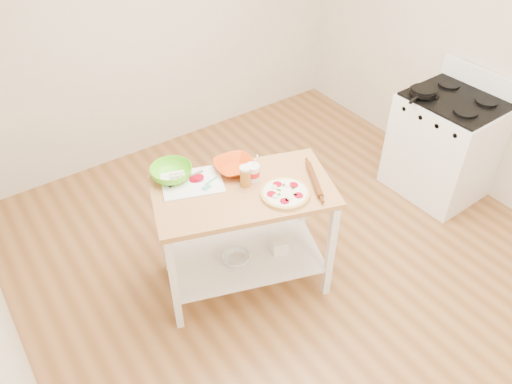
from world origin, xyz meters
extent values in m
cube|color=#986638|center=(0.00, 0.00, -0.01)|extent=(4.00, 4.50, 0.02)
cube|color=beige|center=(0.00, 2.26, 1.35)|extent=(4.00, 0.02, 2.70)
cube|color=beige|center=(2.01, 0.00, 1.35)|extent=(0.02, 4.50, 2.70)
cube|color=#B8824B|center=(-0.42, 0.18, 0.88)|extent=(1.33, 1.00, 0.04)
cube|color=white|center=(-0.42, 0.18, 0.25)|extent=(1.24, 0.92, 0.02)
cube|color=white|center=(-1.03, 0.09, 0.43)|extent=(0.06, 0.06, 0.86)
cube|color=white|center=(-0.85, 0.62, 0.43)|extent=(0.06, 0.06, 0.86)
cube|color=white|center=(0.01, -0.26, 0.43)|extent=(0.06, 0.06, 0.86)
cube|color=white|center=(0.19, 0.26, 0.43)|extent=(0.06, 0.06, 0.86)
cube|color=white|center=(1.66, 0.11, 0.46)|extent=(0.69, 0.80, 0.92)
cube|color=black|center=(1.66, 0.11, 0.93)|extent=(0.65, 0.76, 0.02)
cube|color=white|center=(1.97, 0.12, 1.02)|extent=(0.06, 0.77, 0.18)
cylinder|color=black|center=(1.47, 0.32, 0.98)|extent=(0.23, 0.23, 0.03)
cube|color=black|center=(1.30, 0.27, 0.98)|extent=(0.14, 0.06, 0.02)
cylinder|color=#E3BB61|center=(-0.23, -0.02, 0.91)|extent=(0.32, 0.32, 0.02)
cylinder|color=#E3BB61|center=(-0.23, -0.02, 0.92)|extent=(0.32, 0.32, 0.01)
cylinder|color=white|center=(-0.23, -0.02, 0.92)|extent=(0.28, 0.28, 0.01)
cylinder|color=#9C0014|center=(-0.15, 0.00, 0.93)|extent=(0.06, 0.06, 0.01)
cylinder|color=#9C0014|center=(-0.23, 0.07, 0.93)|extent=(0.06, 0.06, 0.01)
cylinder|color=#9C0014|center=(-0.32, 0.01, 0.93)|extent=(0.06, 0.06, 0.01)
cylinder|color=#9C0014|center=(-0.29, -0.10, 0.93)|extent=(0.06, 0.06, 0.01)
cylinder|color=#9C0014|center=(-0.19, -0.10, 0.93)|extent=(0.06, 0.06, 0.01)
sphere|color=white|center=(-0.19, 0.02, 0.93)|extent=(0.04, 0.04, 0.04)
sphere|color=white|center=(-0.26, 0.05, 0.93)|extent=(0.04, 0.04, 0.04)
sphere|color=white|center=(-0.32, -0.03, 0.93)|extent=(0.04, 0.04, 0.04)
sphere|color=white|center=(-0.25, -0.09, 0.93)|extent=(0.04, 0.04, 0.04)
plane|color=#195517|center=(-0.17, -0.02, 0.93)|extent=(0.03, 0.03, 0.00)
plane|color=#195517|center=(-0.20, 0.04, 0.93)|extent=(0.04, 0.04, 0.00)
plane|color=#195517|center=(-0.26, 0.01, 0.93)|extent=(0.04, 0.04, 0.00)
plane|color=#195517|center=(-0.29, -0.02, 0.93)|extent=(0.03, 0.03, 0.00)
plane|color=#195517|center=(-0.28, -0.10, 0.93)|extent=(0.04, 0.04, 0.00)
plane|color=#195517|center=(-0.20, -0.08, 0.93)|extent=(0.04, 0.04, 0.00)
cube|color=white|center=(-0.67, 0.43, 0.91)|extent=(0.48, 0.42, 0.01)
cube|color=#F4EACC|center=(-0.76, 0.53, 0.92)|extent=(0.03, 0.03, 0.02)
cube|color=#F4EACC|center=(-0.72, 0.52, 0.92)|extent=(0.03, 0.03, 0.02)
cube|color=#F4EACC|center=(-0.69, 0.51, 0.92)|extent=(0.03, 0.03, 0.02)
cube|color=#F4EACC|center=(-0.74, 0.57, 0.92)|extent=(0.03, 0.03, 0.02)
cube|color=#F4EACC|center=(-0.71, 0.55, 0.92)|extent=(0.03, 0.03, 0.02)
cube|color=#F4EACC|center=(-0.68, 0.54, 0.92)|extent=(0.03, 0.03, 0.02)
cylinder|color=#9C0014|center=(-0.64, 0.44, 0.92)|extent=(0.07, 0.07, 0.01)
cylinder|color=#9C0014|center=(-0.63, 0.43, 0.92)|extent=(0.07, 0.07, 0.01)
cylinder|color=#9C0014|center=(-0.62, 0.43, 0.93)|extent=(0.07, 0.07, 0.01)
cube|color=teal|center=(-0.62, 0.32, 0.92)|extent=(0.07, 0.05, 0.01)
cylinder|color=teal|center=(-0.56, 0.36, 0.92)|extent=(0.10, 0.04, 0.01)
cube|color=silver|center=(-0.64, 0.49, 0.91)|extent=(0.18, 0.03, 0.00)
cube|color=black|center=(-0.77, 0.47, 0.92)|extent=(0.10, 0.02, 0.01)
imported|color=#D9480C|center=(-0.36, 0.39, 0.93)|extent=(0.31, 0.31, 0.07)
imported|color=#5DD31A|center=(-0.75, 0.56, 0.94)|extent=(0.31, 0.31, 0.09)
cylinder|color=#AA6D26|center=(-0.39, 0.21, 0.97)|extent=(0.07, 0.07, 0.13)
cylinder|color=white|center=(-0.39, 0.21, 1.04)|extent=(0.07, 0.07, 0.02)
cylinder|color=white|center=(-0.31, 0.23, 0.96)|extent=(0.09, 0.09, 0.12)
cylinder|color=red|center=(-0.31, 0.23, 0.96)|extent=(0.10, 0.10, 0.04)
cylinder|color=silver|center=(-0.29, 0.23, 1.05)|extent=(0.01, 0.06, 0.12)
cylinder|color=brown|center=(0.01, -0.03, 0.92)|extent=(0.20, 0.34, 0.04)
imported|color=silver|center=(-0.50, 0.17, 0.29)|extent=(0.21, 0.21, 0.06)
cube|color=white|center=(-0.18, 0.08, 0.32)|extent=(0.14, 0.14, 0.11)
camera|label=1|loc=(-1.80, -1.95, 2.98)|focal=35.00mm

